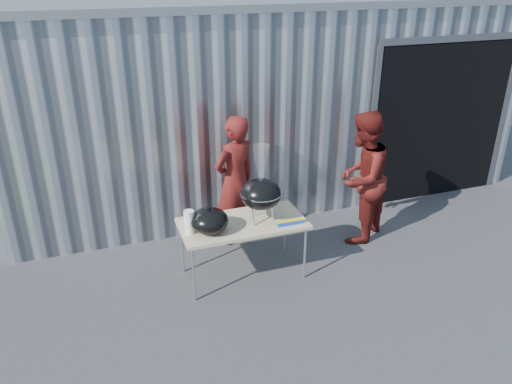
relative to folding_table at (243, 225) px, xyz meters
name	(u,v)px	position (x,y,z in m)	size (l,w,h in m)	color
ground	(287,289)	(0.40, -0.47, -0.71)	(80.00, 80.00, 0.00)	#2F2F31
building	(241,79)	(1.31, 4.12, 0.83)	(8.20, 6.20, 3.10)	silver
folding_table	(243,225)	(0.00, 0.00, 0.00)	(1.50, 0.75, 0.75)	tan
kettle_grill	(261,189)	(0.22, -0.03, 0.45)	(0.49, 0.49, 0.95)	black
grill_lid	(209,221)	(-0.43, -0.10, 0.18)	(0.44, 0.44, 0.32)	black
paper_towels	(189,222)	(-0.65, -0.05, 0.18)	(0.12, 0.12, 0.28)	white
white_tub	(194,219)	(-0.55, 0.17, 0.09)	(0.20, 0.15, 0.10)	white
foil_box	(290,222)	(0.51, -0.25, 0.07)	(0.32, 0.05, 0.06)	#1A43AF
person_cook	(235,181)	(0.18, 0.87, 0.19)	(0.66, 0.43, 1.81)	#561411
person_bystander	(362,178)	(1.82, 0.36, 0.21)	(0.89, 0.70, 1.84)	#561411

